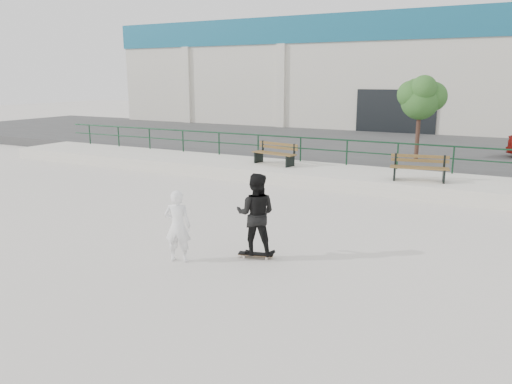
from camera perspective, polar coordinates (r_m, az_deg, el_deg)
The scene contains 11 objects.
ground at distance 11.59m, azimuth -11.30°, elevation -7.14°, with size 120.00×120.00×0.00m, color silver.
ledge at distance 19.56m, azimuth 6.31°, elevation 2.02°, with size 30.00×3.00×0.50m, color silver.
parking_strip at distance 27.56m, azimuth 12.81°, elevation 4.95°, with size 60.00×14.00×0.50m, color #3D3D3D.
railing at distance 20.60m, azimuth 7.70°, elevation 5.34°, with size 28.00×0.06×1.03m.
commercial_building at distance 41.00m, azimuth 18.35°, elevation 13.21°, with size 44.20×16.33×8.00m.
bench_left at distance 20.17m, azimuth 2.19°, elevation 4.40°, with size 1.99×0.94×0.88m.
bench_right at distance 17.83m, azimuth 18.16°, elevation 2.63°, with size 1.98×0.88×0.88m.
tree at distance 22.43m, azimuth 18.35°, elevation 10.32°, with size 1.99×1.77×3.54m.
skateboard at distance 11.24m, azimuth -0.02°, elevation -7.13°, with size 0.80×0.41×0.09m.
standing_skater at distance 10.95m, azimuth -0.02°, elevation -2.53°, with size 0.89×0.69×1.83m, color black.
seated_skater at distance 10.93m, azimuth -8.94°, elevation -3.87°, with size 0.58×0.38×1.59m, color white.
Camera 1 is at (6.94, -8.41, 3.93)m, focal length 35.00 mm.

